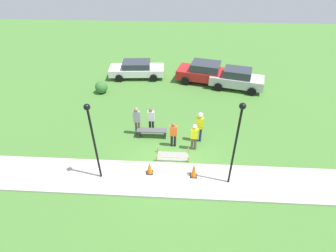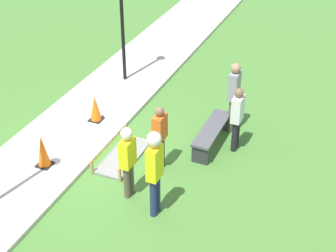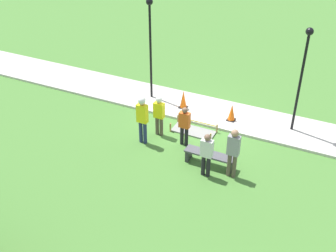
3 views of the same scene
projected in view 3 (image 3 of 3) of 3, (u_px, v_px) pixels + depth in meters
ground_plane at (198, 125)px, 17.04m from camera, size 60.00×60.00×0.00m
sidewalk at (209, 111)px, 17.89m from camera, size 28.00×2.29×0.10m
wet_concrete_patch at (194, 131)px, 16.59m from camera, size 1.73×0.76×0.37m
traffic_cone_near_patch at (232, 112)px, 17.00m from camera, size 0.34×0.34×0.71m
traffic_cone_far_patch at (183, 99)px, 17.85m from camera, size 0.34×0.34×0.79m
park_bench at (210, 157)px, 14.61m from camera, size 1.77×0.44×0.50m
worker_supervisor at (159, 112)px, 15.94m from camera, size 0.40×0.24×1.69m
worker_assistant at (142, 115)px, 15.36m from camera, size 0.40×0.28×1.96m
bystander_in_orange_shirt at (184, 124)px, 15.41m from camera, size 0.40×0.22×1.60m
bystander_in_gray_shirt at (207, 153)px, 13.84m from camera, size 0.40×0.22×1.65m
bystander_in_white_shirt at (233, 150)px, 13.73m from camera, size 0.40×0.24×1.86m
lamppost_near at (150, 36)px, 17.38m from camera, size 0.28×0.28×4.39m
lamppost_far at (303, 66)px, 15.17m from camera, size 0.28×0.28×4.13m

